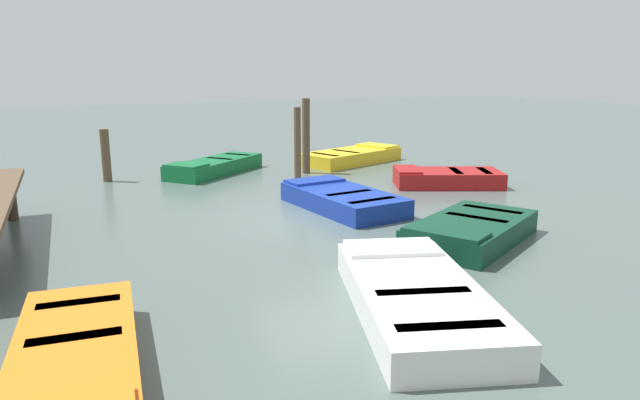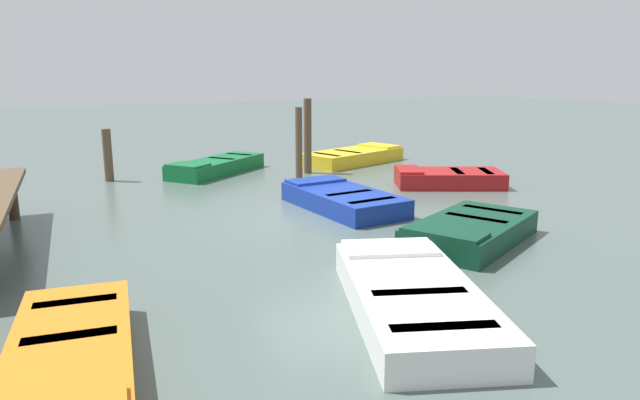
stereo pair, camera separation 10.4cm
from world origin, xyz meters
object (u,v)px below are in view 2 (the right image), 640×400
rowboat_blue (343,199)px  mooring_piling_mid_left (308,136)px  rowboat_yellow (353,156)px  rowboat_dark_green (470,231)px  rowboat_red (448,178)px  rowboat_orange (69,366)px  mooring_piling_near_right (108,155)px  mooring_piling_mid_right (299,144)px  rowboat_green (216,166)px  rowboat_white (413,297)px

rowboat_blue → mooring_piling_mid_left: 4.54m
rowboat_yellow → rowboat_dark_green: bearing=-125.3°
rowboat_red → rowboat_dark_green: same height
rowboat_orange → mooring_piling_mid_left: size_ratio=1.63×
mooring_piling_mid_left → mooring_piling_near_right: size_ratio=1.52×
rowboat_dark_green → mooring_piling_mid_left: (7.47, -0.29, 0.84)m
mooring_piling_near_right → rowboat_yellow: bearing=-90.8°
mooring_piling_mid_right → mooring_piling_mid_left: (0.85, -0.64, 0.09)m
rowboat_green → mooring_piling_near_right: mooring_piling_near_right is taller
rowboat_blue → rowboat_green: 5.52m
rowboat_blue → rowboat_dark_green: bearing=-170.7°
rowboat_blue → rowboat_yellow: 6.25m
rowboat_dark_green → rowboat_green: bearing=-103.8°
mooring_piling_mid_left → rowboat_red: bearing=-143.4°
rowboat_red → rowboat_orange: (-6.29, 9.22, -0.00)m
rowboat_white → mooring_piling_mid_left: mooring_piling_mid_left is taller
rowboat_white → rowboat_green: (10.59, -0.48, 0.00)m
rowboat_green → rowboat_dark_green: bearing=65.4°
rowboat_dark_green → mooring_piling_mid_right: (6.63, 0.35, 0.76)m
mooring_piling_mid_right → rowboat_green: bearing=42.8°
rowboat_blue → rowboat_dark_green: size_ratio=1.00×
rowboat_orange → mooring_piling_near_right: 10.86m
rowboat_dark_green → rowboat_yellow: bearing=-133.1°
rowboat_red → mooring_piling_near_right: 8.94m
rowboat_green → mooring_piling_mid_left: size_ratio=1.55×
rowboat_orange → mooring_piling_mid_right: bearing=151.2°
rowboat_blue → mooring_piling_mid_left: (4.31, -1.12, 0.84)m
rowboat_white → rowboat_dark_green: 3.32m
mooring_piling_near_right → rowboat_white: bearing=-167.3°
rowboat_green → mooring_piling_mid_right: size_ratio=1.69×
rowboat_red → mooring_piling_mid_right: size_ratio=1.52×
rowboat_orange → mooring_piling_near_right: mooring_piling_near_right is taller
mooring_piling_mid_right → rowboat_white: bearing=165.5°
rowboat_green → rowboat_orange: (-10.64, 4.38, -0.00)m
rowboat_white → rowboat_green: 10.60m
rowboat_green → mooring_piling_near_right: (0.10, 2.89, 0.48)m
mooring_piling_mid_right → rowboat_blue: bearing=172.0°
rowboat_blue → mooring_piling_near_right: bearing=31.7°
rowboat_blue → rowboat_dark_green: (-3.16, -0.84, 0.00)m
rowboat_blue → mooring_piling_near_right: size_ratio=2.24×
rowboat_white → rowboat_yellow: 11.69m
rowboat_blue → rowboat_white: bearing=155.9°
rowboat_yellow → mooring_piling_mid_right: (-1.90, 2.71, 0.76)m
rowboat_dark_green → mooring_piling_mid_right: size_ratio=1.60×
rowboat_blue → mooring_piling_mid_right: bearing=-13.5°
rowboat_green → rowboat_orange: same height
rowboat_yellow → mooring_piling_near_right: mooring_piling_near_right is taller
rowboat_yellow → rowboat_orange: size_ratio=1.07×
rowboat_orange → mooring_piling_mid_right: 10.71m
rowboat_orange → rowboat_green: bearing=164.0°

